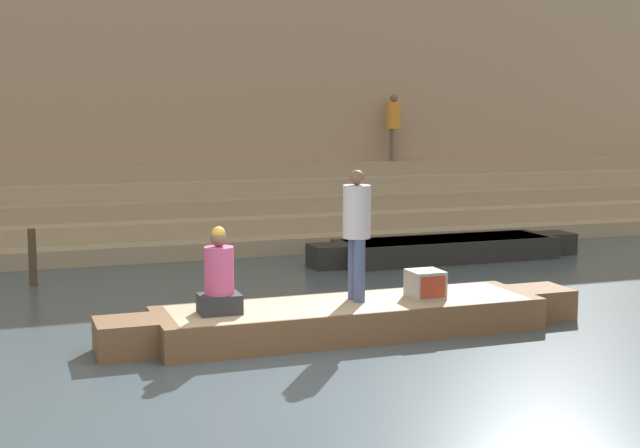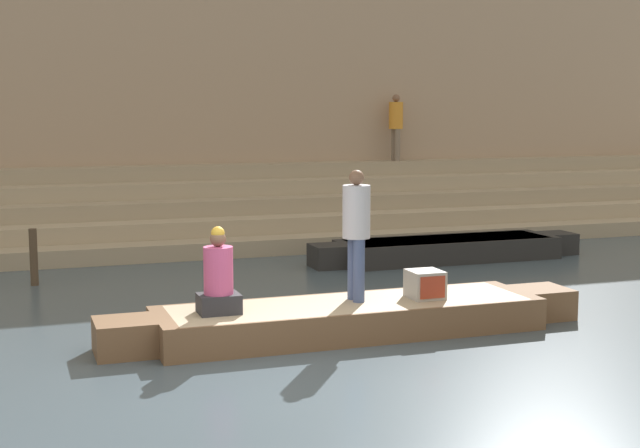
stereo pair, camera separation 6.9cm
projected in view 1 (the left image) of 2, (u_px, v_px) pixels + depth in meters
ground_plane at (273, 379)px, 9.84m from camera, size 120.00×120.00×0.00m
ghat_steps at (138, 218)px, 19.35m from camera, size 36.00×3.74×1.67m
back_wall at (122, 80)px, 20.79m from camera, size 34.20×1.28×7.30m
rowboat_main at (350, 317)px, 11.78m from camera, size 6.60×1.47×0.43m
person_standing at (357, 226)px, 11.76m from camera, size 0.37×0.37×1.75m
person_rowing at (219, 279)px, 11.08m from camera, size 0.52×0.40×1.10m
tv_set at (425, 284)px, 12.02m from camera, size 0.44×0.47×0.38m
moored_boat_shore at (446, 248)px, 17.56m from camera, size 5.65×1.26×0.43m
mooring_post at (32, 257)px, 14.97m from camera, size 0.13×0.13×0.97m
person_on_steps at (394, 123)px, 22.19m from camera, size 0.35×0.35×1.65m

